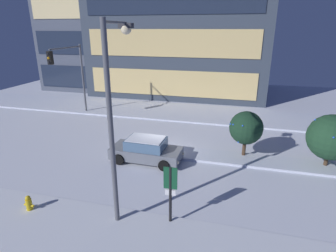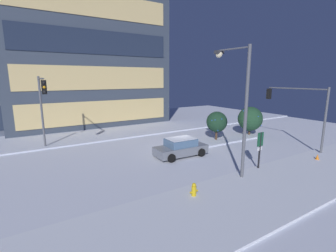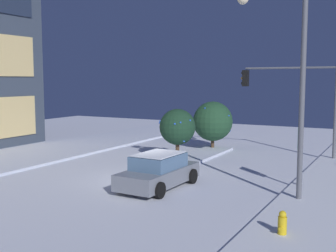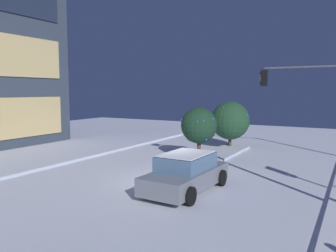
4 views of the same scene
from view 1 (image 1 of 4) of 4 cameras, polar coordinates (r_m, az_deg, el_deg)
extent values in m
plane|color=silver|center=(18.19, -0.63, -5.57)|extent=(52.00, 52.00, 0.00)
cube|color=silver|center=(26.33, 4.45, 2.59)|extent=(52.00, 5.20, 0.14)
cube|color=silver|center=(17.83, 17.49, -6.86)|extent=(9.00, 1.80, 0.14)
cube|color=#E5C67F|center=(30.34, 0.36, 8.83)|extent=(18.22, 0.10, 2.77)
cube|color=#E5C67F|center=(29.85, 0.38, 16.67)|extent=(18.22, 0.10, 2.77)
cube|color=#4C5466|center=(40.57, -15.42, 16.51)|extent=(10.12, 10.14, 12.07)
cube|color=#232D42|center=(36.62, -18.78, 9.56)|extent=(9.10, 0.10, 2.68)
cube|color=#232D42|center=(36.21, -19.49, 15.83)|extent=(9.10, 0.10, 2.68)
cube|color=#F9E09E|center=(36.24, -20.26, 22.15)|extent=(9.10, 0.10, 2.68)
cube|color=slate|center=(17.00, -4.50, -5.54)|extent=(4.32, 1.92, 0.66)
cube|color=slate|center=(16.76, -4.55, -3.65)|extent=(2.35, 1.68, 0.60)
cube|color=white|center=(16.63, -4.58, -2.59)|extent=(2.18, 1.57, 0.04)
sphere|color=#F9E5B2|center=(16.97, 3.08, -5.68)|extent=(0.16, 0.16, 0.16)
sphere|color=#F9E5B2|center=(15.91, 2.06, -7.48)|extent=(0.16, 0.16, 0.16)
cylinder|color=black|center=(17.46, 0.91, -5.51)|extent=(0.67, 0.24, 0.66)
cylinder|color=black|center=(15.92, -0.83, -8.13)|extent=(0.67, 0.24, 0.66)
cylinder|color=black|center=(18.34, -7.62, -4.41)|extent=(0.67, 0.24, 0.66)
cylinder|color=black|center=(16.88, -10.06, -6.76)|extent=(0.67, 0.24, 0.66)
cylinder|color=#565960|center=(27.41, -17.08, 9.17)|extent=(0.18, 0.18, 6.36)
cylinder|color=#565960|center=(25.28, -20.32, 14.85)|extent=(0.12, 4.29, 0.12)
cube|color=black|center=(23.58, -23.11, 12.78)|extent=(0.32, 0.36, 1.00)
sphere|color=black|center=(23.41, -23.49, 13.48)|extent=(0.20, 0.20, 0.20)
sphere|color=orange|center=(23.43, -23.39, 12.71)|extent=(0.20, 0.20, 0.20)
sphere|color=black|center=(23.47, -23.28, 11.94)|extent=(0.20, 0.20, 0.20)
cylinder|color=#565960|center=(10.54, -11.63, -1.39)|extent=(0.20, 0.20, 8.06)
cylinder|color=#565960|center=(10.93, -10.75, 20.22)|extent=(0.26, 2.30, 0.10)
cube|color=#333338|center=(12.01, -8.66, 19.77)|extent=(0.56, 0.36, 0.20)
sphere|color=#F9E5B2|center=(12.01, -8.63, 19.15)|extent=(0.44, 0.44, 0.44)
cylinder|color=gold|center=(14.09, -26.66, -14.46)|extent=(0.26, 0.26, 0.66)
sphere|color=gold|center=(13.89, -26.91, -13.08)|extent=(0.22, 0.22, 0.22)
cylinder|color=gold|center=(14.18, -27.25, -14.17)|extent=(0.12, 0.10, 0.10)
cylinder|color=gold|center=(13.97, -26.10, -14.53)|extent=(0.12, 0.10, 0.10)
cylinder|color=black|center=(11.50, 0.50, -14.33)|extent=(0.12, 0.12, 2.63)
cube|color=#144C2D|center=(11.05, 0.51, -10.69)|extent=(0.55, 0.07, 0.94)
cube|color=white|center=(11.39, 0.50, -13.52)|extent=(0.44, 0.06, 0.24)
cylinder|color=#473323|center=(18.71, 29.75, -6.30)|extent=(0.22, 0.22, 0.77)
sphere|color=#1E4228|center=(18.17, 30.54, -2.03)|extent=(2.61, 2.61, 2.61)
sphere|color=blue|center=(19.00, 27.97, -0.17)|extent=(0.10, 0.10, 0.10)
sphere|color=blue|center=(17.79, 28.03, 1.13)|extent=(0.10, 0.10, 0.10)
sphere|color=blue|center=(16.86, 30.93, -2.03)|extent=(0.10, 0.10, 0.10)
cylinder|color=#473323|center=(18.09, 15.37, -4.58)|extent=(0.22, 0.22, 1.09)
sphere|color=#193823|center=(17.58, 15.78, -0.37)|extent=(2.05, 2.05, 2.05)
sphere|color=blue|center=(18.37, 14.48, 1.34)|extent=(0.10, 0.10, 0.10)
sphere|color=blue|center=(17.26, 14.27, -3.23)|extent=(0.10, 0.10, 0.10)
sphere|color=blue|center=(17.18, 12.73, 0.40)|extent=(0.10, 0.10, 0.10)
sphere|color=blue|center=(18.31, 14.50, 1.59)|extent=(0.10, 0.10, 0.10)
sphere|color=blue|center=(16.90, 13.27, 0.30)|extent=(0.10, 0.10, 0.10)
sphere|color=blue|center=(16.57, 15.12, 0.05)|extent=(0.10, 0.10, 0.10)
camera|label=2|loc=(15.93, -77.07, -1.39)|focal=25.77mm
camera|label=3|loc=(21.59, -59.12, 1.66)|focal=45.44mm
camera|label=4|loc=(19.14, -46.04, 1.89)|focal=35.73mm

